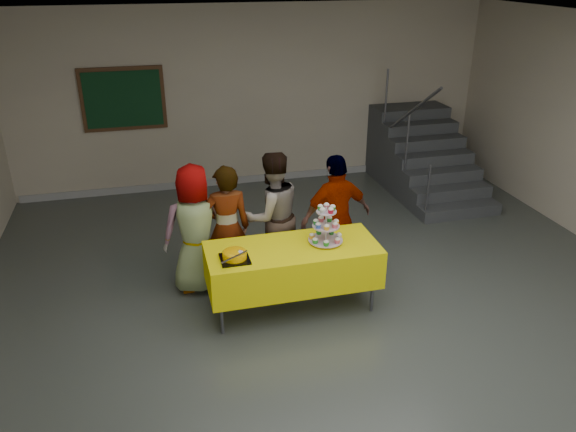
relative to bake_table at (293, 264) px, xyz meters
name	(u,v)px	position (x,y,z in m)	size (l,w,h in m)	color
room_shell	(370,150)	(0.43, -0.95, 1.57)	(10.00, 10.04, 3.02)	#4C514C
bake_table	(293,264)	(0.00, 0.00, 0.00)	(1.88, 0.78, 0.77)	#595960
cupcake_stand	(326,227)	(0.38, 0.02, 0.40)	(0.38, 0.38, 0.44)	silver
bear_cake	(235,255)	(-0.65, -0.12, 0.27)	(0.32, 0.36, 0.12)	black
schoolchild_a	(196,229)	(-0.97, 0.69, 0.22)	(0.76, 0.49, 1.55)	slate
schoolchild_b	(227,229)	(-0.62, 0.63, 0.21)	(0.56, 0.37, 1.54)	slate
schoolchild_c	(272,216)	(-0.05, 0.79, 0.24)	(0.78, 0.61, 1.60)	slate
schoolchild_d	(336,218)	(0.69, 0.57, 0.23)	(0.92, 0.38, 1.57)	slate
staircase	(420,158)	(3.12, 3.16, -0.07)	(1.30, 2.40, 2.04)	#424447
noticeboard	(123,99)	(-1.71, 3.99, 1.04)	(1.30, 0.05, 1.00)	#472B16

